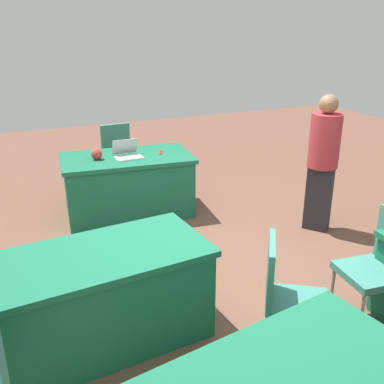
% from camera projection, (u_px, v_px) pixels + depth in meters
% --- Properties ---
extents(ground_plane, '(14.40, 14.40, 0.00)m').
position_uv_depth(ground_plane, '(207.00, 289.00, 4.16)').
color(ground_plane, brown).
extents(table_foreground, '(1.66, 1.03, 0.75)m').
position_uv_depth(table_foreground, '(128.00, 185.00, 5.64)').
color(table_foreground, '#196647').
rests_on(table_foreground, ground).
extents(table_mid_left, '(1.74, 0.94, 0.75)m').
position_uv_depth(table_mid_left, '(97.00, 299.00, 3.35)').
color(table_mid_left, '#196647').
rests_on(table_mid_left, ground).
extents(chair_near_front, '(0.47, 0.47, 0.95)m').
position_uv_depth(chair_near_front, '(114.00, 150.00, 6.53)').
color(chair_near_front, '#9E9993').
rests_on(chair_near_front, ground).
extents(chair_aisle, '(0.48, 0.48, 0.95)m').
position_uv_depth(chair_aisle, '(379.00, 263.00, 3.52)').
color(chair_aisle, '#9E9993').
rests_on(chair_aisle, ground).
extents(chair_by_pillar, '(0.61, 0.61, 0.95)m').
position_uv_depth(chair_by_pillar, '(287.00, 296.00, 3.11)').
color(chair_by_pillar, '#9E9993').
rests_on(chair_by_pillar, ground).
extents(person_organiser, '(0.48, 0.48, 1.57)m').
position_uv_depth(person_organiser, '(323.00, 158.00, 5.05)').
color(person_organiser, '#26262D').
rests_on(person_organiser, ground).
extents(laptop_silver, '(0.33, 0.31, 0.21)m').
position_uv_depth(laptop_silver, '(128.00, 154.00, 5.46)').
color(laptop_silver, silver).
rests_on(laptop_silver, table_foreground).
extents(yarn_ball, '(0.13, 0.13, 0.13)m').
position_uv_depth(yarn_ball, '(97.00, 154.00, 5.36)').
color(yarn_ball, '#B2382D').
rests_on(yarn_ball, table_foreground).
extents(scissors_red, '(0.10, 0.18, 0.01)m').
position_uv_depth(scissors_red, '(161.00, 152.00, 5.65)').
color(scissors_red, red).
rests_on(scissors_red, table_foreground).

